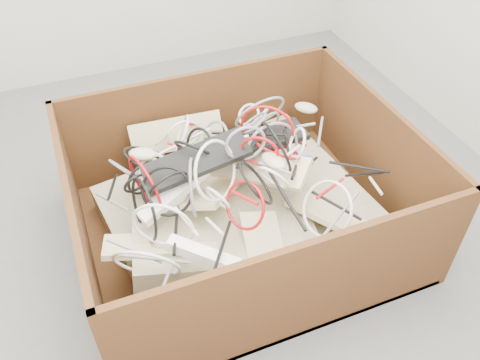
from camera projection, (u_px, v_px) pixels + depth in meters
name	position (u px, v px, depth m)	size (l,w,h in m)	color
ground	(203.00, 222.00, 2.25)	(3.00, 3.00, 0.00)	#575759
cardboard_box	(237.00, 214.00, 2.11)	(1.32, 1.10, 0.54)	#381E0E
keyboard_pile	(236.00, 185.00, 2.02)	(1.12, 1.04, 0.42)	beige
mice_scatter	(227.00, 174.00, 1.94)	(0.94, 0.86, 0.18)	#BDAE98
power_strip_left	(174.00, 194.00, 1.86)	(0.31, 0.06, 0.04)	white
power_strip_right	(203.00, 254.00, 1.69)	(0.26, 0.05, 0.04)	white
vga_plug	(307.00, 160.00, 2.05)	(0.04, 0.04, 0.02)	blue
cable_tangle	(216.00, 167.00, 1.92)	(1.19, 0.94, 0.45)	#AA0C11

